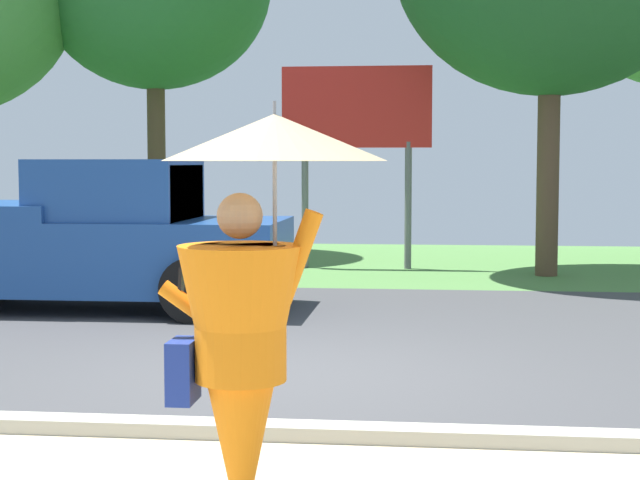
{
  "coord_description": "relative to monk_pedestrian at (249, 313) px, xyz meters",
  "views": [
    {
      "loc": [
        1.2,
        -8.51,
        1.84
      ],
      "look_at": [
        0.15,
        1.0,
        1.1
      ],
      "focal_mm": 56.15,
      "sensor_mm": 36.0,
      "label": 1
    }
  ],
  "objects": [
    {
      "name": "roadside_billboard",
      "position": [
        -0.43,
        12.7,
        1.42
      ],
      "size": [
        2.6,
        0.12,
        3.5
      ],
      "color": "slate",
      "rests_on": "ground_plane"
    },
    {
      "name": "ground_plane",
      "position": [
        -0.35,
        6.8,
        -1.18
      ],
      "size": [
        40.0,
        22.0,
        0.2
      ],
      "color": "#424244"
    },
    {
      "name": "pickup_truck",
      "position": [
        -3.53,
        7.55,
        -0.26
      ],
      "size": [
        5.2,
        2.28,
        1.88
      ],
      "rotation": [
        0.0,
        0.0,
        -0.12
      ],
      "color": "#1E478C",
      "rests_on": "ground_plane"
    },
    {
      "name": "monk_pedestrian",
      "position": [
        0.0,
        0.0,
        0.0
      ],
      "size": [
        1.11,
        1.06,
        2.13
      ],
      "rotation": [
        0.0,
        0.0,
        -0.24
      ],
      "color": "orange",
      "rests_on": "ground_plane"
    }
  ]
}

